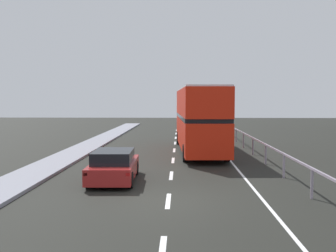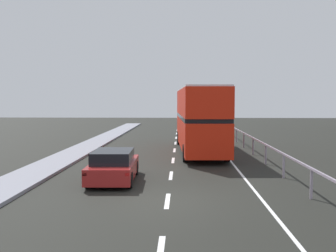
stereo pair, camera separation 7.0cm
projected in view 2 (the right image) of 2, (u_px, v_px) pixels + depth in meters
The scene contains 5 objects.
ground_plane at pixel (168, 201), 12.87m from camera, with size 74.40×120.00×0.10m, color black.
lane_paint_markings at pixel (208, 159), 21.53m from camera, with size 3.41×46.00×0.01m.
bridge_side_railing at pixel (259, 144), 21.59m from camera, with size 0.10×42.00×1.10m.
double_decker_bus_red at pixel (199, 118), 24.57m from camera, with size 3.07×11.33×4.26m.
hatchback_car_near at pixel (114, 166), 15.76m from camera, with size 1.96×4.06×1.34m.
Camera 2 is at (0.47, -12.65, 3.45)m, focal length 39.57 mm.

